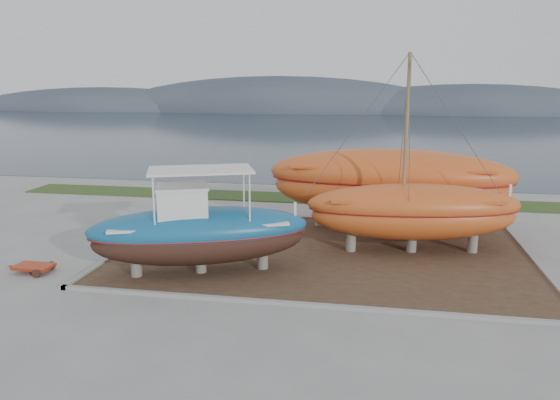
% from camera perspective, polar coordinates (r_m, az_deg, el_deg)
% --- Properties ---
extents(ground, '(140.00, 140.00, 0.00)m').
position_cam_1_polar(ground, '(21.16, 3.40, -8.86)').
color(ground, gray).
rests_on(ground, ground).
extents(dirt_patch, '(18.00, 12.00, 0.06)m').
position_cam_1_polar(dirt_patch, '(24.90, 4.54, -5.51)').
color(dirt_patch, '#422D1E').
rests_on(dirt_patch, ground).
extents(curb_frame, '(18.60, 12.60, 0.15)m').
position_cam_1_polar(curb_frame, '(24.89, 4.54, -5.41)').
color(curb_frame, gray).
rests_on(curb_frame, ground).
extents(grass_strip, '(44.00, 3.00, 0.08)m').
position_cam_1_polar(grass_strip, '(35.99, 6.42, 0.05)').
color(grass_strip, '#284219').
rests_on(grass_strip, ground).
extents(sea, '(260.00, 100.00, 0.04)m').
position_cam_1_polar(sea, '(89.95, 8.91, 7.30)').
color(sea, '#1B2936').
rests_on(sea, ground).
extents(mountain_ridge, '(200.00, 36.00, 20.00)m').
position_cam_1_polar(mountain_ridge, '(144.82, 9.54, 9.13)').
color(mountain_ridge, '#333D49').
rests_on(mountain_ridge, ground).
extents(blue_caique, '(9.20, 5.70, 4.23)m').
position_cam_1_polar(blue_caique, '(21.95, -8.42, -2.23)').
color(blue_caique, '#155987').
rests_on(blue_caique, dirt_patch).
extents(white_dinghy, '(3.85, 1.70, 1.13)m').
position_cam_1_polar(white_dinghy, '(27.39, -10.44, -2.73)').
color(white_dinghy, silver).
rests_on(white_dinghy, dirt_patch).
extents(orange_sailboat, '(9.82, 4.18, 8.79)m').
position_cam_1_polar(orange_sailboat, '(24.68, 14.05, 4.54)').
color(orange_sailboat, '#BE4F1D').
rests_on(orange_sailboat, dirt_patch).
extents(orange_bare_hull, '(12.57, 3.92, 4.10)m').
position_cam_1_polar(orange_bare_hull, '(28.67, 11.37, 0.96)').
color(orange_bare_hull, '#BE4F1D').
rests_on(orange_bare_hull, dirt_patch).
extents(red_trailer, '(2.25, 1.16, 0.32)m').
position_cam_1_polar(red_trailer, '(24.53, -24.33, -6.57)').
color(red_trailer, '#A92F13').
rests_on(red_trailer, ground).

